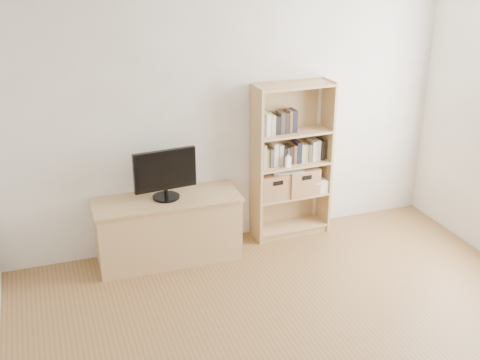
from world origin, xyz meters
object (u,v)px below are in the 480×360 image
tv_stand (168,230)px  basket_left (272,185)px  basket_right (300,180)px  television (165,175)px  baby_monitor (288,162)px  bookshelf (292,161)px  laptop (288,170)px

tv_stand → basket_left: basket_left is taller
basket_left → basket_right: (0.31, 0.01, 0.01)m
television → baby_monitor: television is taller
bookshelf → baby_monitor: bookshelf is taller
basket_left → tv_stand: bearing=-178.3°
basket_left → laptop: size_ratio=1.04×
tv_stand → laptop: laptop is taller
tv_stand → basket_right: bearing=5.4°
tv_stand → bookshelf: (1.33, 0.11, 0.50)m
television → basket_right: bearing=-0.9°
laptop → basket_left: bearing=-165.7°
bookshelf → laptop: bearing=-168.4°
bookshelf → television: (-1.33, -0.11, 0.07)m
bookshelf → baby_monitor: bearing=-135.0°
baby_monitor → basket_right: baby_monitor is taller
television → basket_right: television is taller
tv_stand → basket_left: (1.11, 0.10, 0.27)m
basket_right → television: bearing=180.0°
laptop → baby_monitor: bearing=-99.6°
baby_monitor → basket_left: size_ratio=0.34×
bookshelf → laptop: bookshelf is taller
tv_stand → baby_monitor: (1.24, 0.02, 0.53)m
bookshelf → tv_stand: bearing=-177.4°
television → basket_right: (1.43, 0.11, -0.29)m
tv_stand → basket_right: 1.46m
tv_stand → bookshelf: bearing=5.8°
tv_stand → television: bearing=0.0°
basket_left → laptop: (0.16, -0.00, 0.14)m
tv_stand → basket_left: bearing=6.0°
laptop → tv_stand: bearing=-161.3°
bookshelf → baby_monitor: (-0.09, -0.09, 0.04)m
basket_left → laptop: laptop is taller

